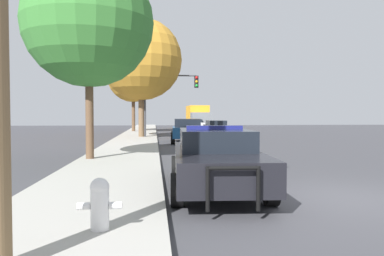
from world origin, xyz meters
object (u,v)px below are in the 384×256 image
object	(u,v)px
fire_hydrant	(100,202)
car_background_oncoming	(216,127)
box_truck	(198,116)
tree_sidewalk_near	(89,22)
traffic_light	(168,91)
car_background_midblock	(187,130)
tree_sidewalk_far	(133,76)
car_background_distant	(194,124)
tree_sidewalk_mid	(141,59)
police_car	(215,158)

from	to	relation	value
fire_hydrant	car_background_oncoming	size ratio (longest dim) A/B	0.17
box_truck	tree_sidewalk_near	distance (m)	34.73
tree_sidewalk_near	car_background_oncoming	bearing A→B (deg)	67.05
car_background_oncoming	tree_sidewalk_near	xyz separation A→B (m)	(-7.84, -18.51, 4.43)
traffic_light	car_background_midblock	bearing A→B (deg)	-77.32
car_background_oncoming	tree_sidewalk_near	size ratio (longest dim) A/B	0.58
fire_hydrant	box_truck	world-z (taller)	box_truck
car_background_oncoming	box_truck	world-z (taller)	box_truck
fire_hydrant	car_background_midblock	size ratio (longest dim) A/B	0.17
car_background_midblock	tree_sidewalk_far	size ratio (longest dim) A/B	0.54
fire_hydrant	tree_sidewalk_far	xyz separation A→B (m)	(-1.29, 32.18, 5.05)
box_truck	car_background_distant	bearing A→B (deg)	75.13
traffic_light	tree_sidewalk_far	distance (m)	10.26
car_background_midblock	tree_sidewalk_mid	world-z (taller)	tree_sidewalk_mid
fire_hydrant	tree_sidewalk_mid	distance (m)	23.24
tree_sidewalk_mid	traffic_light	bearing A→B (deg)	-0.20
fire_hydrant	tree_sidewalk_near	world-z (taller)	tree_sidewalk_near
car_background_distant	box_truck	size ratio (longest dim) A/B	0.60
car_background_midblock	traffic_light	bearing A→B (deg)	105.63
car_background_midblock	police_car	bearing A→B (deg)	-89.51
police_car	fire_hydrant	bearing A→B (deg)	59.12
tree_sidewalk_far	fire_hydrant	bearing A→B (deg)	-87.71
car_background_distant	tree_sidewalk_mid	bearing A→B (deg)	-112.78
police_car	car_background_distant	size ratio (longest dim) A/B	1.09
traffic_light	tree_sidewalk_far	size ratio (longest dim) A/B	0.59
fire_hydrant	box_truck	bearing A→B (deg)	81.47
tree_sidewalk_mid	tree_sidewalk_far	bearing A→B (deg)	96.58
box_truck	tree_sidewalk_far	size ratio (longest dim) A/B	0.98
fire_hydrant	tree_sidewalk_mid	xyz separation A→B (m)	(-0.18, 22.62, 5.31)
traffic_light	fire_hydrant	bearing A→B (deg)	-94.46
car_background_distant	car_background_midblock	size ratio (longest dim) A/B	1.09
police_car	traffic_light	bearing A→B (deg)	-85.82
fire_hydrant	traffic_light	size ratio (longest dim) A/B	0.16
traffic_light	tree_sidewalk_mid	distance (m)	3.04
box_truck	tree_sidewalk_mid	xyz separation A→B (m)	(-6.54, -19.76, 4.25)
police_car	car_background_oncoming	size ratio (longest dim) A/B	1.19
fire_hydrant	police_car	bearing A→B (deg)	56.15
police_car	car_background_distant	bearing A→B (deg)	-92.35
fire_hydrant	traffic_light	world-z (taller)	traffic_light
car_background_distant	car_background_oncoming	size ratio (longest dim) A/B	1.09
police_car	car_background_midblock	world-z (taller)	car_background_midblock
tree_sidewalk_mid	car_background_distant	bearing A→B (deg)	70.90
tree_sidewalk_near	fire_hydrant	bearing A→B (deg)	-79.62
police_car	tree_sidewalk_near	bearing A→B (deg)	-52.62
police_car	box_truck	world-z (taller)	box_truck
police_car	tree_sidewalk_near	xyz separation A→B (m)	(-3.78, 5.52, 4.37)
car_background_oncoming	tree_sidewalk_mid	distance (m)	9.45
car_background_distant	car_background_oncoming	world-z (taller)	car_background_oncoming
police_car	tree_sidewalk_near	distance (m)	7.99
fire_hydrant	traffic_light	distance (m)	22.88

